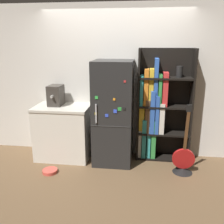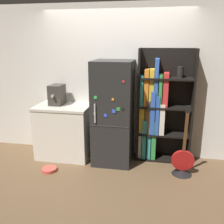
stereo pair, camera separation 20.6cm
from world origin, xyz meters
name	(u,v)px [view 2 (the right image)]	position (x,y,z in m)	size (l,w,h in m)	color
ground_plane	(112,163)	(0.00, 0.00, 0.00)	(16.00, 16.00, 0.00)	brown
wall_back	(117,82)	(0.00, 0.47, 1.30)	(8.00, 0.05, 2.60)	silver
refrigerator	(113,113)	(0.00, 0.11, 0.85)	(0.63, 0.70, 1.70)	black
bookshelf	(158,111)	(0.72, 0.32, 0.86)	(0.89, 0.32, 1.88)	black
kitchen_counter	(64,131)	(-0.88, 0.13, 0.46)	(0.93, 0.65, 0.93)	silver
espresso_machine	(57,95)	(-1.00, 0.19, 1.10)	(0.22, 0.37, 0.34)	#38332D
guitar	(182,164)	(1.13, -0.18, 0.17)	(0.34, 0.31, 1.13)	black
pet_bowl	(49,169)	(-0.93, -0.46, 0.03)	(0.23, 0.23, 0.05)	#D84C3F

